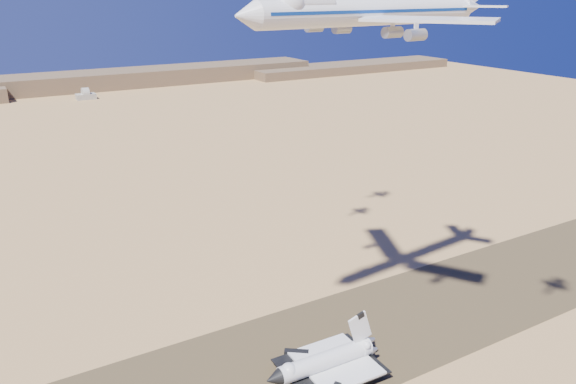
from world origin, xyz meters
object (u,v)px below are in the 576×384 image
shuttle (325,363)px  crew_b (362,381)px  chase_jet_c (308,15)px  crew_c (360,382)px  carrier_747 (365,12)px  crew_a (367,378)px

shuttle → crew_b: 11.31m
shuttle → chase_jet_c: 113.40m
shuttle → crew_c: (6.50, -8.08, -3.80)m
crew_c → chase_jet_c: 119.34m
chase_jet_c → carrier_747: bearing=-118.8°
shuttle → crew_b: size_ratio=20.30×
crew_a → crew_b: size_ratio=0.97×
crew_c → crew_a: bearing=-106.0°
shuttle → crew_b: (7.06, -7.98, -3.79)m
crew_b → crew_c: bearing=82.9°
carrier_747 → crew_a: (-5.74, -15.30, -97.42)m
shuttle → chase_jet_c: bearing=64.0°
crew_c → chase_jet_c: (24.40, 68.15, 94.88)m
carrier_747 → chase_jet_c: size_ratio=5.56×
crew_b → crew_c: 0.56m
crew_a → shuttle: bearing=48.1°
chase_jet_c → crew_a: bearing=-119.6°
crew_b → crew_c: size_ratio=1.02×
carrier_747 → crew_b: (-7.83, -15.74, -97.39)m
shuttle → crew_a: size_ratio=20.95×
shuttle → crew_a: 12.46m
shuttle → crew_c: size_ratio=20.67×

